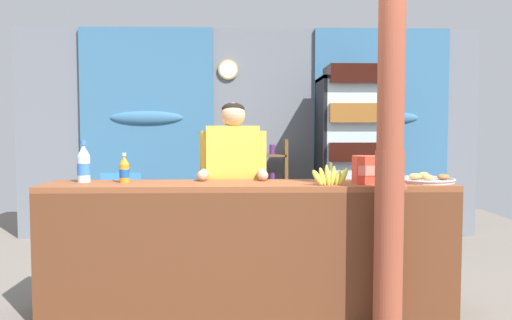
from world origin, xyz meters
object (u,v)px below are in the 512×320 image
Objects in this scene: plastic_lawn_chair at (119,210)px; pastry_tray at (425,179)px; timber_post at (390,158)px; soda_bottle_orange_soda at (124,170)px; banana_bunch at (330,176)px; stall_counter at (249,238)px; bottle_shelf_rack at (266,190)px; soda_bottle_water at (84,164)px; drink_fridge at (351,150)px; shopkeeper at (233,175)px; snack_box_crackers at (368,170)px.

plastic_lawn_chair is 2.07× the size of pastry_tray.
timber_post is 1.83m from soda_bottle_orange_soda.
timber_post is 8.80× the size of banana_bunch.
bottle_shelf_rack is (0.23, 2.31, 0.05)m from stall_counter.
plastic_lawn_chair is (-1.54, -0.57, -0.13)m from bottle_shelf_rack.
banana_bunch is (0.55, -0.07, 0.43)m from stall_counter.
timber_post is 1.98× the size of bottle_shelf_rack.
stall_counter is 9.52× the size of soda_bottle_water.
drink_fridge is at bearing 74.55° from banana_bunch.
stall_counter is at bearing -77.22° from shopkeeper.
soda_bottle_water is at bearing 178.42° from pastry_tray.
soda_bottle_orange_soda is 0.51× the size of pastry_tray.
stall_counter is 2.18m from plastic_lawn_chair.
bottle_shelf_rack is 2.47m from soda_bottle_orange_soda.
timber_post reaches higher than bottle_shelf_rack.
timber_post is 11.30× the size of soda_bottle_orange_soda.
banana_bunch is at bearing -40.49° from shopkeeper.
snack_box_crackers reaches higher than pastry_tray.
banana_bunch is at bearing -8.58° from soda_bottle_orange_soda.
soda_bottle_water is 0.30m from soda_bottle_orange_soda.
soda_bottle_orange_soda reaches higher than snack_box_crackers.
shopkeeper is 3.67× the size of pastry_tray.
banana_bunch reaches higher than plastic_lawn_chair.
snack_box_crackers is (2.01, -0.15, -0.03)m from soda_bottle_water.
stall_counter is at bearing 160.74° from timber_post.
plastic_lawn_chair is (-2.19, 2.05, -0.65)m from timber_post.
shopkeeper is 1.06m from snack_box_crackers.
soda_bottle_orange_soda is (-0.77, -0.35, 0.07)m from shopkeeper.
drink_fridge is 2.13m from snack_box_crackers.
bottle_shelf_rack reaches higher than snack_box_crackers.
banana_bunch is (-0.61, -2.21, -0.09)m from drink_fridge.
timber_post is 12.26× the size of snack_box_crackers.
drink_fridge is 9.49× the size of soda_bottle_orange_soda.
banana_bunch is at bearing -160.04° from snack_box_crackers.
pastry_tray reaches higher than plastic_lawn_chair.
drink_fridge is 10.30× the size of snack_box_crackers.
soda_bottle_water reaches higher than snack_box_crackers.
soda_bottle_orange_soda is at bearing -7.19° from soda_bottle_water.
pastry_tray is at bearing 48.14° from timber_post.
timber_post is 0.36m from snack_box_crackers.
stall_counter is 1.87× the size of shopkeeper.
timber_post reaches higher than plastic_lawn_chair.
plastic_lawn_chair is at bearing 133.81° from shopkeeper.
snack_box_crackers is 0.30m from banana_bunch.
soda_bottle_orange_soda reaches higher than banana_bunch.
drink_fridge is (0.28, 2.45, -0.05)m from timber_post.
plastic_lawn_chair is 4.08× the size of soda_bottle_orange_soda.
stall_counter is at bearing -118.51° from drink_fridge.
drink_fridge is at bearing 44.27° from soda_bottle_orange_soda.
drink_fridge reaches higher than snack_box_crackers.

